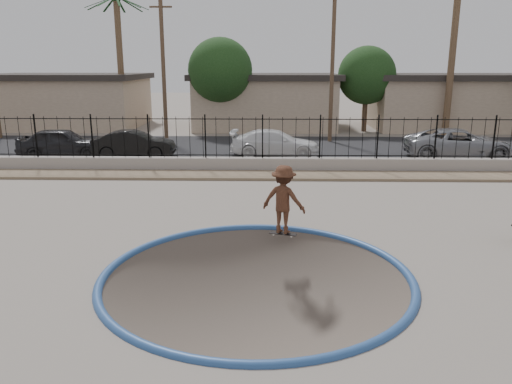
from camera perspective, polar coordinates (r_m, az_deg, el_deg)
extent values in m
cube|color=gray|center=(24.03, 0.78, 0.68)|extent=(120.00, 120.00, 2.20)
torus|color=#294C86|center=(11.32, 0.06, -9.62)|extent=(7.04, 7.04, 0.20)
cube|color=#857357|center=(21.04, 0.70, 1.92)|extent=(42.00, 1.60, 0.11)
cube|color=gray|center=(22.06, 0.74, 3.16)|extent=(42.00, 0.45, 0.60)
cube|color=black|center=(21.99, 0.74, 4.23)|extent=(40.00, 0.04, 0.03)
cube|color=black|center=(21.76, 0.76, 8.33)|extent=(40.00, 0.04, 0.04)
cube|color=black|center=(28.71, 0.89, 5.22)|extent=(90.00, 8.00, 0.04)
cube|color=tan|center=(40.89, -20.80, 9.50)|extent=(11.00, 8.00, 3.50)
cube|color=#2C2724|center=(40.80, -21.05, 12.23)|extent=(11.60, 8.60, 0.40)
cube|color=tan|center=(37.95, 1.04, 10.11)|extent=(10.00, 8.00, 3.50)
cube|color=#2C2724|center=(37.85, 1.05, 13.05)|extent=(10.60, 8.60, 0.40)
cube|color=tan|center=(40.36, 21.62, 9.38)|extent=(12.00, 8.00, 3.50)
cube|color=#2C2724|center=(40.27, 21.88, 12.13)|extent=(12.60, 8.60, 0.40)
cylinder|color=brown|center=(36.79, -15.22, 13.78)|extent=(0.44, 0.44, 9.00)
cylinder|color=brown|center=(35.35, 21.49, 14.10)|extent=(0.44, 0.44, 10.00)
cylinder|color=#473323|center=(30.97, -10.55, 13.99)|extent=(0.24, 0.24, 9.00)
cube|color=#473323|center=(31.13, -10.85, 20.07)|extent=(1.30, 0.10, 0.10)
cylinder|color=#473323|center=(30.57, 8.73, 14.53)|extent=(0.24, 0.24, 9.50)
cylinder|color=#473323|center=(34.63, -4.04, 9.25)|extent=(0.34, 0.34, 3.00)
sphere|color=#143311|center=(34.49, -4.12, 13.72)|extent=(4.32, 4.32, 4.32)
cylinder|color=#473323|center=(36.12, 12.32, 8.97)|extent=(0.34, 0.34, 2.75)
sphere|color=#143311|center=(35.99, 12.53, 12.89)|extent=(3.96, 3.96, 3.96)
imported|color=brown|center=(13.60, 3.16, -1.25)|extent=(1.39, 1.10, 1.88)
cube|color=black|center=(13.87, 3.11, -4.78)|extent=(0.77, 0.39, 0.02)
cylinder|color=silver|center=(13.88, 2.02, -4.90)|extent=(0.05, 0.04, 0.05)
cylinder|color=silver|center=(14.00, 2.18, -4.71)|extent=(0.05, 0.04, 0.05)
cylinder|color=silver|center=(13.76, 4.06, -5.10)|extent=(0.05, 0.04, 0.05)
cylinder|color=silver|center=(13.89, 4.20, -4.91)|extent=(0.05, 0.04, 0.05)
imported|color=black|center=(27.10, -21.27, 5.30)|extent=(4.45, 2.15, 1.47)
imported|color=black|center=(25.93, -13.75, 5.35)|extent=(4.11, 1.59, 1.34)
imported|color=white|center=(25.59, 2.21, 5.62)|extent=(4.63, 2.05, 1.32)
imported|color=gray|center=(26.86, 22.25, 5.14)|extent=(5.40, 2.69, 1.47)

